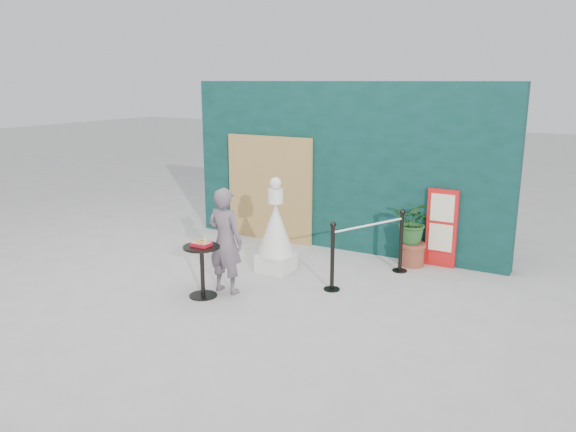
# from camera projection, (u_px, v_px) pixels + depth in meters

# --- Properties ---
(ground) EXTENTS (60.00, 60.00, 0.00)m
(ground) POSITION_uv_depth(u_px,v_px,m) (245.00, 304.00, 7.76)
(ground) COLOR #ADAAA5
(ground) RESTS_ON ground
(back_wall) EXTENTS (6.00, 0.30, 3.00)m
(back_wall) POSITION_uv_depth(u_px,v_px,m) (342.00, 167.00, 10.07)
(back_wall) COLOR #092C25
(back_wall) RESTS_ON ground
(bamboo_fence) EXTENTS (1.80, 0.08, 2.00)m
(bamboo_fence) POSITION_uv_depth(u_px,v_px,m) (269.00, 189.00, 10.68)
(bamboo_fence) COLOR tan
(bamboo_fence) RESTS_ON ground
(woman) EXTENTS (0.57, 0.38, 1.55)m
(woman) POSITION_uv_depth(u_px,v_px,m) (225.00, 241.00, 8.03)
(woman) COLOR #62545D
(woman) RESTS_ON ground
(menu_board) EXTENTS (0.50, 0.07, 1.30)m
(menu_board) POSITION_uv_depth(u_px,v_px,m) (441.00, 228.00, 9.19)
(menu_board) COLOR red
(menu_board) RESTS_ON ground
(statue) EXTENTS (0.60, 0.60, 1.54)m
(statue) POSITION_uv_depth(u_px,v_px,m) (276.00, 233.00, 8.98)
(statue) COLOR white
(statue) RESTS_ON ground
(cafe_table) EXTENTS (0.52, 0.52, 0.75)m
(cafe_table) POSITION_uv_depth(u_px,v_px,m) (202.00, 263.00, 7.92)
(cafe_table) COLOR black
(cafe_table) RESTS_ON ground
(food_basket) EXTENTS (0.26, 0.19, 0.11)m
(food_basket) POSITION_uv_depth(u_px,v_px,m) (202.00, 243.00, 7.86)
(food_basket) COLOR #B61321
(food_basket) RESTS_ON cafe_table
(planter) EXTENTS (0.66, 0.57, 1.11)m
(planter) POSITION_uv_depth(u_px,v_px,m) (413.00, 228.00, 9.23)
(planter) COLOR brown
(planter) RESTS_ON ground
(stanchion_barrier) EXTENTS (0.84, 1.54, 1.03)m
(stanchion_barrier) POSITION_uv_depth(u_px,v_px,m) (368.00, 249.00, 8.57)
(stanchion_barrier) COLOR black
(stanchion_barrier) RESTS_ON ground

